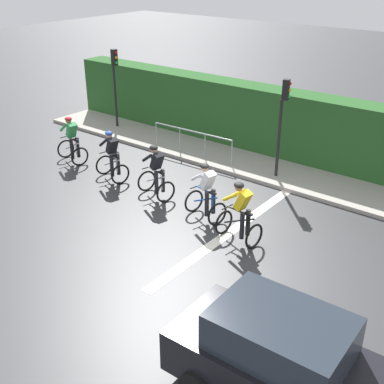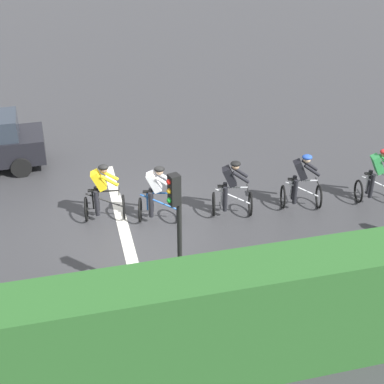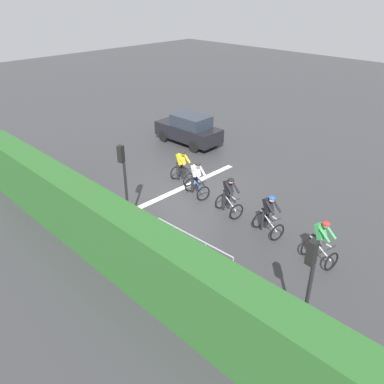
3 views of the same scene
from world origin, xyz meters
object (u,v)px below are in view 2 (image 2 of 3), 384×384
cyclist_fourth (157,195)px  traffic_light_near_crossing (177,224)px  cyclist_mid (231,190)px  cyclist_lead (377,177)px  cyclist_second (301,183)px  cyclist_trailing (102,194)px  pedestrian_railing_kerbside (324,253)px

cyclist_fourth → traffic_light_near_crossing: (3.66, -0.26, 1.43)m
cyclist_mid → traffic_light_near_crossing: traffic_light_near_crossing is taller
cyclist_lead → cyclist_fourth: bearing=-94.5°
cyclist_lead → cyclist_second: same height
cyclist_second → traffic_light_near_crossing: 5.65m
cyclist_second → traffic_light_near_crossing: bearing=-51.8°
cyclist_lead → cyclist_second: 2.26m
cyclist_lead → cyclist_fourth: 6.31m
cyclist_fourth → cyclist_mid: bearing=84.6°
cyclist_second → cyclist_trailing: bearing=-97.6°
cyclist_mid → cyclist_fourth: (-0.19, -2.03, 0.00)m
cyclist_lead → traffic_light_near_crossing: 7.41m
cyclist_mid → cyclist_trailing: same height
cyclist_mid → pedestrian_railing_kerbside: cyclist_mid is taller
cyclist_lead → cyclist_trailing: 7.76m
pedestrian_railing_kerbside → cyclist_lead: bearing=134.0°
cyclist_lead → traffic_light_near_crossing: traffic_light_near_crossing is taller
cyclist_second → traffic_light_near_crossing: (3.38, -4.30, 1.43)m
cyclist_trailing → pedestrian_railing_kerbside: size_ratio=0.48×
cyclist_mid → cyclist_fourth: size_ratio=1.00×
cyclist_second → cyclist_trailing: 5.50m
cyclist_trailing → cyclist_lead: bearing=83.0°
cyclist_mid → cyclist_trailing: size_ratio=1.00×
cyclist_mid → cyclist_fourth: bearing=-95.4°
pedestrian_railing_kerbside → traffic_light_near_crossing: bearing=-86.9°
cyclist_lead → cyclist_trailing: same height
cyclist_lead → cyclist_mid: same height
traffic_light_near_crossing → pedestrian_railing_kerbside: bearing=93.1°
cyclist_lead → pedestrian_railing_kerbside: bearing=-46.0°
cyclist_trailing → pedestrian_railing_kerbside: (3.92, 4.62, -0.01)m
cyclist_mid → traffic_light_near_crossing: 4.39m
pedestrian_railing_kerbside → cyclist_second: bearing=165.3°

